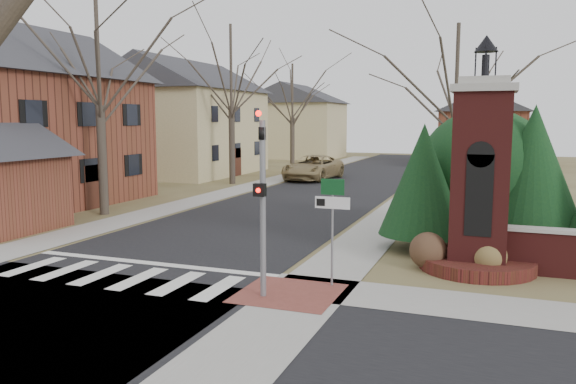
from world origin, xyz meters
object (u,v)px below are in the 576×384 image
at_px(traffic_signal_pole, 262,190).
at_px(pickup_truck, 313,168).
at_px(sign_post, 332,211).
at_px(brick_gate_monument, 480,194).
at_px(distant_car, 428,157).

xyz_separation_m(traffic_signal_pole, pickup_truck, (-7.07, 25.76, -1.73)).
bearing_deg(pickup_truck, sign_post, -67.33).
relative_size(traffic_signal_pole, pickup_truck, 0.73).
bearing_deg(traffic_signal_pole, brick_gate_monument, 43.24).
bearing_deg(distant_car, traffic_signal_pole, 100.08).
bearing_deg(sign_post, traffic_signal_pole, -132.43).
distance_m(sign_post, pickup_truck, 25.76).
bearing_deg(pickup_truck, traffic_signal_pole, -70.94).
distance_m(sign_post, brick_gate_monument, 4.55).
xyz_separation_m(sign_post, pickup_truck, (-8.36, 24.34, -1.09)).
bearing_deg(traffic_signal_pole, pickup_truck, 105.35).
distance_m(pickup_truck, distant_car, 16.89).
distance_m(traffic_signal_pole, distant_car, 41.52).
bearing_deg(brick_gate_monument, distant_car, 98.59).
bearing_deg(brick_gate_monument, traffic_signal_pole, -136.76).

